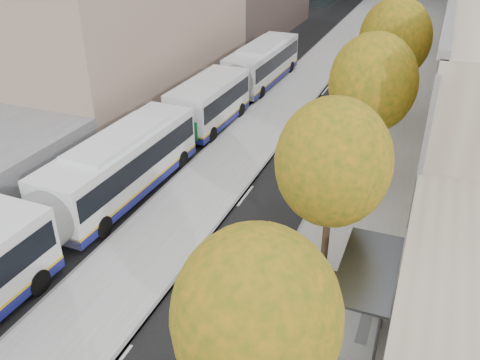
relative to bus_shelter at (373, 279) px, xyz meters
The scene contains 10 objects.
bus_platform 25.96m from the bus_shelter, 111.69° to the left, with size 4.25×150.00×0.15m, color #A4A4A4.
sidewalk 24.19m from the bus_shelter, 93.72° to the left, with size 4.75×150.00×0.08m, color gray.
bus_shelter is the anchor object (origin of this frame).
tree_b 6.93m from the bus_shelter, 109.31° to the right, with size 4.00×4.00×6.97m.
tree_c 4.23m from the bus_shelter, 135.67° to the left, with size 4.20×4.20×7.28m.
tree_d 11.70m from the bus_shelter, 100.71° to the left, with size 4.40×4.40×7.60m.
tree_e 20.45m from the bus_shelter, 95.95° to the left, with size 4.60×4.60×7.92m.
bus_near 13.32m from the bus_shelter, behind, with size 3.21×19.07×3.17m.
bus_far 24.31m from the bus_shelter, 121.80° to the left, with size 3.22×19.07×3.17m.
distant_car 33.03m from the bus_shelter, 112.81° to the left, with size 1.51×3.75×1.28m, color silver.
Camera 1 is at (6.45, -3.23, 13.40)m, focal length 38.00 mm.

